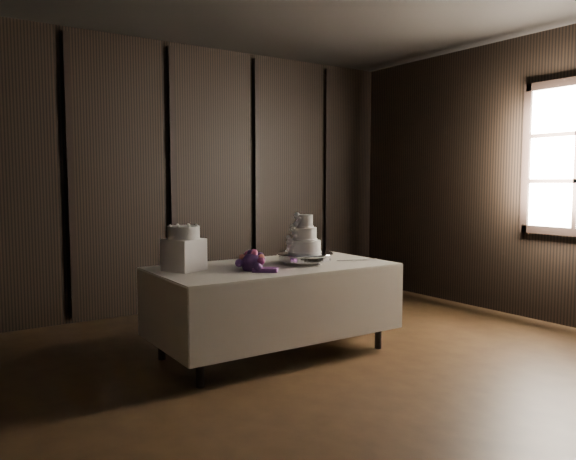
{
  "coord_description": "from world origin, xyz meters",
  "views": [
    {
      "loc": [
        -2.49,
        -2.46,
        1.46
      ],
      "look_at": [
        0.19,
        1.46,
        1.05
      ],
      "focal_mm": 35.0,
      "sensor_mm": 36.0,
      "label": 1
    }
  ],
  "objects": [
    {
      "name": "room",
      "position": [
        0.0,
        0.0,
        1.5
      ],
      "size": [
        6.08,
        7.08,
        3.08
      ],
      "color": "black",
      "rests_on": "ground"
    },
    {
      "name": "display_table",
      "position": [
        0.04,
        1.46,
        0.42
      ],
      "size": [
        2.01,
        1.07,
        0.76
      ],
      "rotation": [
        0.0,
        0.0,
        -0.02
      ],
      "color": "beige",
      "rests_on": "ground"
    },
    {
      "name": "cake_stand",
      "position": [
        0.32,
        1.39,
        0.81
      ],
      "size": [
        0.62,
        0.62,
        0.09
      ],
      "primitive_type": "cylinder",
      "rotation": [
        0.0,
        0.0,
        -0.35
      ],
      "color": "silver",
      "rests_on": "display_table"
    },
    {
      "name": "wedding_cake",
      "position": [
        0.3,
        1.38,
        0.98
      ],
      "size": [
        0.31,
        0.27,
        0.33
      ],
      "rotation": [
        0.0,
        0.0,
        -0.13
      ],
      "color": "white",
      "rests_on": "cake_stand"
    },
    {
      "name": "bouquet",
      "position": [
        -0.25,
        1.33,
        0.83
      ],
      "size": [
        0.49,
        0.51,
        0.2
      ],
      "primitive_type": null,
      "rotation": [
        0.0,
        0.0,
        -0.7
      ],
      "color": "#E6548A",
      "rests_on": "display_table"
    },
    {
      "name": "box_pedestal",
      "position": [
        -0.69,
        1.63,
        0.89
      ],
      "size": [
        0.34,
        0.34,
        0.25
      ],
      "primitive_type": "cube",
      "rotation": [
        0.0,
        0.0,
        0.41
      ],
      "color": "white",
      "rests_on": "display_table"
    },
    {
      "name": "small_cake",
      "position": [
        -0.69,
        1.63,
        1.06
      ],
      "size": [
        0.29,
        0.29,
        0.1
      ],
      "primitive_type": "cylinder",
      "rotation": [
        0.0,
        0.0,
        -0.16
      ],
      "color": "white",
      "rests_on": "box_pedestal"
    },
    {
      "name": "cake_knife",
      "position": [
        0.75,
        1.28,
        0.77
      ],
      "size": [
        0.35,
        0.17,
        0.01
      ],
      "primitive_type": "cube",
      "rotation": [
        0.0,
        0.0,
        -0.4
      ],
      "color": "silver",
      "rests_on": "display_table"
    }
  ]
}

